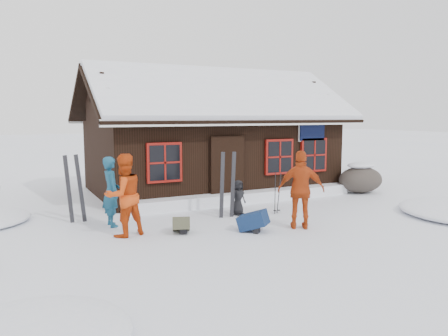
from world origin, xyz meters
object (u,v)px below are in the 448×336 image
at_px(skier_crouched, 238,197).
at_px(ski_poles, 277,194).
at_px(backpack_olive, 181,227).
at_px(boulder, 360,179).
at_px(skier_orange_right, 301,190).
at_px(skier_teal, 111,192).
at_px(skier_orange_left, 124,195).
at_px(backpack_blue, 253,224).

relative_size(skier_crouched, ski_poles, 0.82).
bearing_deg(ski_poles, skier_crouched, 161.89).
bearing_deg(backpack_olive, boulder, 36.40).
bearing_deg(skier_orange_right, backpack_olive, 13.60).
bearing_deg(skier_crouched, skier_teal, 155.49).
height_order(skier_orange_right, ski_poles, skier_orange_right).
xyz_separation_m(skier_teal, skier_orange_left, (0.06, -1.03, 0.07)).
distance_m(skier_orange_left, backpack_olive, 1.48).
height_order(skier_crouched, ski_poles, ski_poles).
bearing_deg(boulder, skier_orange_left, -168.30).
bearing_deg(backpack_blue, skier_crouched, 31.14).
bearing_deg(skier_orange_left, skier_crouched, 176.23).
distance_m(skier_teal, boulder, 8.83).
height_order(skier_orange_left, ski_poles, skier_orange_left).
xyz_separation_m(skier_teal, backpack_blue, (2.82, -1.98, -0.68)).
xyz_separation_m(skier_crouched, backpack_blue, (-0.52, -1.68, -0.30)).
relative_size(skier_orange_left, boulder, 1.12).
distance_m(skier_orange_right, skier_crouched, 2.10).
bearing_deg(skier_orange_right, boulder, -115.81).
relative_size(skier_crouched, backpack_blue, 1.50).
relative_size(skier_teal, ski_poles, 1.47).
bearing_deg(boulder, skier_orange_right, -147.79).
height_order(backpack_blue, backpack_olive, backpack_blue).
bearing_deg(skier_crouched, boulder, -7.99).
bearing_deg(backpack_blue, backpack_olive, 116.51).
relative_size(boulder, backpack_blue, 2.60).
relative_size(skier_crouched, boulder, 0.58).
height_order(skier_teal, skier_crouched, skier_teal).
bearing_deg(skier_teal, backpack_olive, -140.50).
xyz_separation_m(skier_orange_right, skier_crouched, (-0.63, 1.95, -0.46)).
relative_size(skier_orange_left, skier_orange_right, 0.99).
bearing_deg(boulder, backpack_olive, -164.07).
relative_size(backpack_blue, backpack_olive, 1.22).
relative_size(skier_orange_left, ski_poles, 1.59).
height_order(skier_crouched, backpack_blue, skier_crouched).
bearing_deg(skier_teal, backpack_blue, -128.67).
bearing_deg(skier_crouched, backpack_blue, -126.49).
distance_m(skier_orange_left, backpack_blue, 3.02).
height_order(skier_orange_left, backpack_blue, skier_orange_left).
xyz_separation_m(skier_orange_left, backpack_blue, (2.76, -0.96, -0.75)).
bearing_deg(skier_orange_right, ski_poles, -71.97).
bearing_deg(backpack_blue, skier_teal, 103.24).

